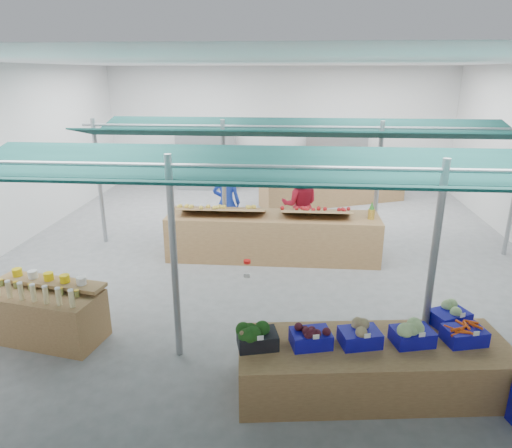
% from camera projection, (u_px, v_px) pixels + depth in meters
% --- Properties ---
extents(floor, '(13.00, 13.00, 0.00)m').
position_uv_depth(floor, '(265.00, 254.00, 10.52)').
color(floor, slate).
rests_on(floor, ground).
extents(hall, '(13.00, 13.00, 13.00)m').
position_uv_depth(hall, '(270.00, 131.00, 11.04)').
color(hall, silver).
rests_on(hall, ground).
extents(pole_grid, '(10.00, 4.60, 3.00)m').
position_uv_depth(pole_grid, '(300.00, 200.00, 8.23)').
color(pole_grid, gray).
rests_on(pole_grid, floor).
extents(awnings, '(9.50, 7.08, 0.30)m').
position_uv_depth(awnings, '(302.00, 146.00, 7.92)').
color(awnings, black).
rests_on(awnings, pole_grid).
extents(back_shelving_left, '(2.00, 0.50, 2.00)m').
position_uv_depth(back_shelving_left, '(206.00, 161.00, 16.08)').
color(back_shelving_left, '#B23F33').
rests_on(back_shelving_left, floor).
extents(back_shelving_right, '(2.00, 0.50, 2.00)m').
position_uv_depth(back_shelving_right, '(335.00, 163.00, 15.70)').
color(back_shelving_right, '#B23F33').
rests_on(back_shelving_right, floor).
extents(bottle_shelf, '(1.89, 1.35, 1.07)m').
position_uv_depth(bottle_shelf, '(47.00, 313.00, 7.12)').
color(bottle_shelf, brown).
rests_on(bottle_shelf, floor).
extents(veg_counter, '(3.61, 1.59, 0.68)m').
position_uv_depth(veg_counter, '(372.00, 366.00, 5.98)').
color(veg_counter, brown).
rests_on(veg_counter, floor).
extents(fruit_counter, '(4.68, 1.14, 1.00)m').
position_uv_depth(fruit_counter, '(273.00, 236.00, 10.22)').
color(fruit_counter, brown).
rests_on(fruit_counter, floor).
extents(far_counter, '(4.68, 2.70, 0.84)m').
position_uv_depth(far_counter, '(333.00, 190.00, 14.47)').
color(far_counter, brown).
rests_on(far_counter, floor).
extents(vendor_left, '(0.68, 0.45, 1.87)m').
position_uv_depth(vendor_left, '(227.00, 203.00, 11.22)').
color(vendor_left, '#1B38B5').
rests_on(vendor_left, floor).
extents(vendor_right, '(0.91, 0.71, 1.87)m').
position_uv_depth(vendor_right, '(300.00, 205.00, 11.07)').
color(vendor_right, maroon).
rests_on(vendor_right, floor).
extents(crate_broccoli, '(0.57, 0.46, 0.35)m').
position_uv_depth(crate_broccoli, '(257.00, 335.00, 5.76)').
color(crate_broccoli, black).
rests_on(crate_broccoli, veg_counter).
extents(crate_beets, '(0.57, 0.46, 0.29)m').
position_uv_depth(crate_beets, '(311.00, 336.00, 5.80)').
color(crate_beets, '#0F0D95').
rests_on(crate_beets, veg_counter).
extents(crate_celeriac, '(0.57, 0.46, 0.31)m').
position_uv_depth(crate_celeriac, '(360.00, 334.00, 5.81)').
color(crate_celeriac, '#0F0D95').
rests_on(crate_celeriac, veg_counter).
extents(crate_cabbage, '(0.57, 0.46, 0.35)m').
position_uv_depth(crate_cabbage, '(413.00, 332.00, 5.83)').
color(crate_cabbage, '#0F0D95').
rests_on(crate_cabbage, veg_counter).
extents(crate_carrots, '(0.57, 0.46, 0.29)m').
position_uv_depth(crate_carrots, '(464.00, 334.00, 5.87)').
color(crate_carrots, '#0F0D95').
rests_on(crate_carrots, veg_counter).
extents(sparrow, '(0.12, 0.09, 0.11)m').
position_uv_depth(sparrow, '(245.00, 335.00, 5.62)').
color(sparrow, brown).
rests_on(sparrow, crate_broccoli).
extents(pole_ribbon, '(0.12, 0.12, 0.28)m').
position_uv_depth(pole_ribbon, '(247.00, 263.00, 7.34)').
color(pole_ribbon, red).
rests_on(pole_ribbon, pole_grid).
extents(apple_heap_yellow, '(1.91, 0.73, 0.27)m').
position_uv_depth(apple_heap_yellow, '(222.00, 208.00, 9.99)').
color(apple_heap_yellow, '#997247').
rests_on(apple_heap_yellow, fruit_counter).
extents(apple_heap_red, '(1.51, 0.72, 0.27)m').
position_uv_depth(apple_heap_red, '(316.00, 210.00, 9.83)').
color(apple_heap_red, '#997247').
rests_on(apple_heap_red, fruit_counter).
extents(pineapple, '(0.14, 0.14, 0.39)m').
position_uv_depth(pineapple, '(371.00, 211.00, 9.73)').
color(pineapple, '#8C6019').
rests_on(pineapple, fruit_counter).
extents(crate_extra, '(0.60, 0.53, 0.32)m').
position_uv_depth(crate_extra, '(450.00, 315.00, 6.28)').
color(crate_extra, '#0F0D95').
rests_on(crate_extra, veg_counter).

